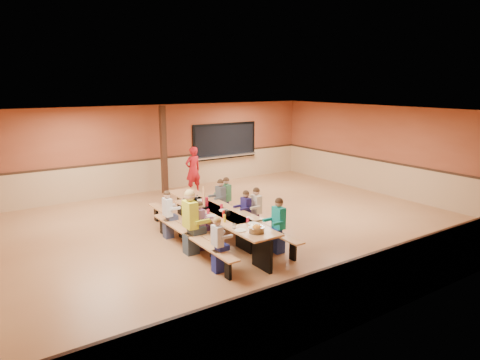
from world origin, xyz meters
TOP-DOWN VIEW (x-y plane):
  - ground at (0.00, 0.00)m, footprint 12.00×12.00m
  - room_envelope at (0.00, 0.00)m, footprint 12.04×10.04m
  - kitchen_pass_through at (2.60, 4.96)m, footprint 2.78×0.28m
  - structural_post at (-0.20, 4.40)m, footprint 0.18×0.18m
  - cafeteria_table_main at (-1.14, -0.91)m, footprint 1.91×3.70m
  - cafeteria_table_second at (-0.86, 0.14)m, footprint 1.91×3.70m
  - seated_child_white_left at (-1.96, -2.07)m, footprint 0.33×0.27m
  - seated_adult_yellow at (-1.96, -0.92)m, footprint 0.48×0.40m
  - seated_child_grey_left at (-1.96, 0.29)m, footprint 0.35×0.29m
  - seated_child_teal_right at (-0.31, -1.95)m, footprint 0.39×0.32m
  - seated_child_navy_right at (-0.31, -0.68)m, footprint 0.34×0.28m
  - seated_child_char_right at (-0.31, 0.52)m, footprint 0.37×0.30m
  - seated_child_purple_sec at (-1.68, -0.83)m, footprint 0.33×0.27m
  - seated_child_green_sec at (-0.03, 0.68)m, footprint 0.36×0.30m
  - seated_child_tan_sec at (-0.03, -0.73)m, footprint 0.36×0.30m
  - standing_woman at (0.62, 3.86)m, footprint 0.63×0.45m
  - punch_pitcher at (-1.09, -0.02)m, footprint 0.16×0.16m
  - chip_bowl at (-1.16, -2.29)m, footprint 0.32×0.32m
  - napkin_dispenser at (-1.06, -0.98)m, footprint 0.10×0.14m
  - condiment_mustard at (-1.35, -1.35)m, footprint 0.06×0.06m
  - condiment_ketchup at (-1.20, -1.07)m, footprint 0.06×0.06m
  - table_paddle at (-1.23, -0.23)m, footprint 0.16×0.16m
  - place_settings at (-1.14, -0.91)m, footprint 0.65×3.30m

SIDE VIEW (x-z plane):
  - ground at x=0.00m, z-range 0.00..0.00m
  - cafeteria_table_main at x=-1.14m, z-range 0.16..0.90m
  - cafeteria_table_second at x=-0.86m, z-range 0.16..0.90m
  - seated_child_purple_sec at x=-1.68m, z-range 0.00..1.13m
  - seated_child_white_left at x=-1.96m, z-range 0.00..1.14m
  - seated_child_navy_right at x=-0.31m, z-range 0.00..1.15m
  - seated_child_grey_left at x=-1.96m, z-range 0.00..1.17m
  - seated_child_tan_sec at x=-0.03m, z-range 0.00..1.19m
  - seated_child_green_sec at x=-0.03m, z-range 0.00..1.20m
  - seated_child_char_right at x=-0.31m, z-range 0.00..1.21m
  - seated_child_teal_right at x=-0.31m, z-range 0.00..1.25m
  - room_envelope at x=0.00m, z-range -0.82..2.20m
  - seated_adult_yellow at x=-1.96m, z-range 0.00..1.44m
  - place_settings at x=-1.14m, z-range 0.74..0.85m
  - napkin_dispenser at x=-1.06m, z-range 0.74..0.87m
  - standing_woman at x=0.62m, z-range 0.00..1.62m
  - chip_bowl at x=-1.16m, z-range 0.74..0.89m
  - condiment_mustard at x=-1.35m, z-range 0.74..0.91m
  - condiment_ketchup at x=-1.20m, z-range 0.74..0.91m
  - punch_pitcher at x=-1.09m, z-range 0.74..0.96m
  - table_paddle at x=-1.23m, z-range 0.60..1.16m
  - kitchen_pass_through at x=2.60m, z-range 0.80..2.18m
  - structural_post at x=-0.20m, z-range 0.00..3.00m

